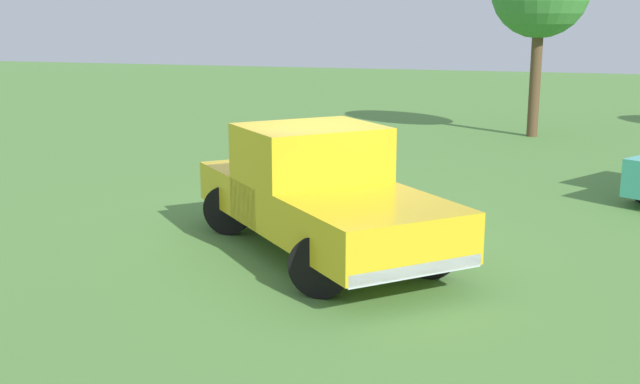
% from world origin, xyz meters
% --- Properties ---
extents(ground_plane, '(80.00, 80.00, 0.00)m').
position_xyz_m(ground_plane, '(0.00, 0.00, 0.00)').
color(ground_plane, '#54843D').
extents(pickup_truck, '(4.82, 4.81, 1.81)m').
position_xyz_m(pickup_truck, '(-0.04, 0.49, 0.93)').
color(pickup_truck, black).
rests_on(pickup_truck, ground_plane).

